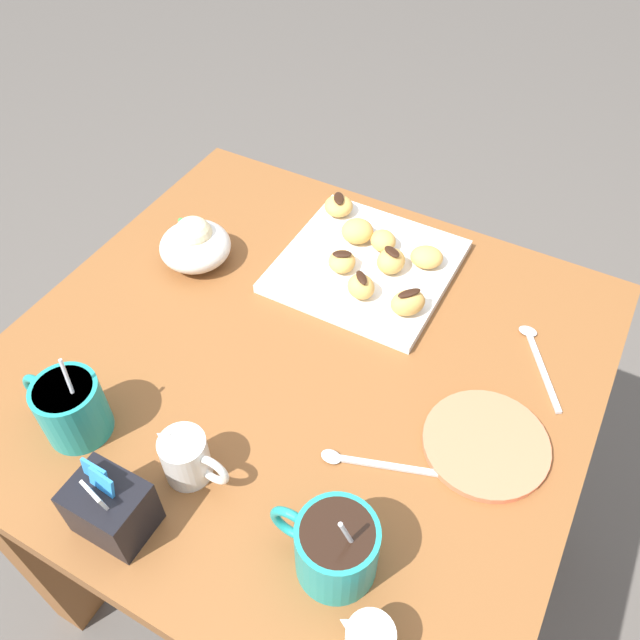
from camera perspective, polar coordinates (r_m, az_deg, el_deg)
ground_plane at (r=1.58m, az=-1.32°, el=-19.67°), size 8.00×8.00×0.00m
dining_table at (r=1.08m, az=-1.84°, el=-8.03°), size 0.85×0.81×0.71m
pastry_plate_square at (r=1.09m, az=4.11°, el=4.79°), size 0.27×0.27×0.02m
coffee_mug_teal_left at (r=0.76m, az=1.34°, el=-19.39°), size 0.13×0.09×0.14m
coffee_mug_teal_right at (r=0.91m, az=-21.19°, el=-7.16°), size 0.13×0.09×0.14m
cream_pitcher_white at (r=0.84m, az=-11.71°, el=-11.74°), size 0.10×0.06×0.07m
sugar_caddy at (r=0.82m, az=-17.99°, el=-15.47°), size 0.09×0.07×0.11m
ice_cream_bowl at (r=1.10m, az=-10.99°, el=6.63°), size 0.12×0.12×0.09m
saucer_coral_left at (r=0.90m, az=14.44°, el=-10.52°), size 0.17×0.17×0.01m
loose_spoon_near_saucer at (r=1.01m, az=18.63°, el=-3.00°), size 0.10×0.14×0.01m
loose_spoon_by_plate at (r=0.86m, az=4.23°, el=-12.44°), size 0.16×0.06×0.01m
beignet_0 at (r=1.02m, az=3.63°, el=2.96°), size 0.06×0.06×0.04m
chocolate_drizzle_0 at (r=1.00m, az=3.69°, el=3.77°), size 0.03×0.03×0.00m
beignet_1 at (r=1.06m, az=6.28°, el=5.19°), size 0.05×0.05×0.04m
chocolate_drizzle_1 at (r=1.05m, az=6.37°, el=6.02°), size 0.04×0.03×0.00m
beignet_2 at (r=1.06m, az=1.94°, el=5.19°), size 0.06×0.06×0.03m
chocolate_drizzle_2 at (r=1.05m, az=1.97°, el=5.86°), size 0.04×0.03×0.00m
beignet_3 at (r=1.11m, az=3.32°, el=7.85°), size 0.07×0.07×0.04m
beignet_4 at (r=1.17m, az=1.66°, el=10.03°), size 0.07×0.07×0.03m
chocolate_drizzle_4 at (r=1.16m, az=1.68°, el=10.71°), size 0.03×0.04×0.00m
beignet_5 at (r=1.08m, az=9.40°, el=5.51°), size 0.07×0.06×0.03m
beignet_6 at (r=1.10m, az=5.60°, el=6.99°), size 0.06×0.06×0.03m
beignet_7 at (r=1.00m, az=7.77°, el=1.53°), size 0.07×0.07×0.04m
chocolate_drizzle_7 at (r=0.98m, az=7.89°, el=2.38°), size 0.04×0.04×0.00m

